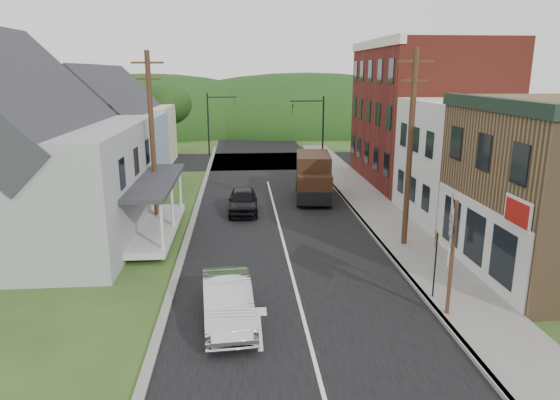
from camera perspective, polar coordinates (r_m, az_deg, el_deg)
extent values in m
plane|color=#2D4719|center=(19.92, 1.53, -9.13)|extent=(120.00, 120.00, 0.00)
cube|color=black|center=(29.32, -0.54, -1.30)|extent=(9.00, 90.00, 0.02)
cube|color=black|center=(45.89, -2.06, 4.48)|extent=(60.00, 9.00, 0.02)
cube|color=slate|center=(28.43, 11.70, -1.96)|extent=(2.80, 55.00, 0.15)
cube|color=slate|center=(28.09, 9.05, -2.04)|extent=(0.20, 55.00, 0.15)
cube|color=slate|center=(27.45, -9.98, -2.50)|extent=(0.30, 55.00, 0.12)
cube|color=silver|center=(29.27, 22.53, 4.09)|extent=(8.00, 7.00, 6.50)
cube|color=maroon|center=(37.69, 16.28, 9.40)|extent=(8.00, 12.00, 10.00)
cube|color=#9DA0A2|center=(26.66, -26.57, 1.63)|extent=(10.00, 12.00, 5.50)
cube|color=#8298B1|center=(36.69, -18.85, 5.13)|extent=(7.00, 8.00, 5.00)
cube|color=#BDB893|center=(45.49, -16.77, 6.97)|extent=(7.00, 8.00, 5.00)
cylinder|color=#472D19|center=(23.20, 14.61, 5.40)|extent=(0.26, 0.26, 9.00)
cube|color=#472D19|center=(22.94, 15.25, 15.05)|extent=(1.60, 0.10, 0.10)
cube|color=#472D19|center=(22.94, 15.11, 13.06)|extent=(1.20, 0.10, 0.10)
cylinder|color=#472D19|center=(26.76, -14.37, 6.57)|extent=(0.26, 0.26, 9.00)
cube|color=#472D19|center=(26.53, -14.91, 14.93)|extent=(1.60, 0.10, 0.10)
cube|color=#472D19|center=(26.53, -14.80, 13.21)|extent=(1.20, 0.10, 0.10)
cylinder|color=black|center=(42.52, 4.93, 7.72)|extent=(0.14, 0.14, 6.00)
cylinder|color=black|center=(42.08, 3.09, 11.24)|extent=(2.80, 0.10, 0.10)
imported|color=olive|center=(41.99, 1.43, 10.29)|extent=(0.16, 0.20, 1.00)
cylinder|color=black|center=(48.99, -8.20, 8.52)|extent=(0.14, 0.14, 6.00)
cylinder|color=black|center=(48.73, -6.63, 11.61)|extent=(2.80, 0.10, 0.10)
imported|color=olive|center=(48.74, -5.17, 10.82)|extent=(0.16, 0.20, 1.00)
cylinder|color=#382616|center=(42.14, -28.49, 5.11)|extent=(0.36, 0.36, 4.76)
ellipsoid|color=black|center=(41.81, -29.08, 9.93)|extent=(5.80, 5.80, 4.93)
cylinder|color=#382616|center=(50.99, -12.58, 7.38)|extent=(0.36, 0.36, 3.92)
ellipsoid|color=black|center=(50.72, -12.77, 10.67)|extent=(4.80, 4.80, 4.08)
ellipsoid|color=black|center=(73.60, -3.06, 8.26)|extent=(90.00, 30.00, 16.00)
imported|color=silver|center=(16.62, -5.99, -11.47)|extent=(1.92, 4.56, 1.46)
imported|color=black|center=(28.94, -4.25, -0.11)|extent=(1.72, 4.14, 1.40)
cube|color=black|center=(32.25, 3.78, 3.01)|extent=(2.45, 4.15, 2.61)
cube|color=black|center=(30.06, 3.97, 1.28)|extent=(2.20, 1.64, 1.71)
cube|color=black|center=(30.08, 3.98, 2.70)|extent=(1.99, 1.26, 0.05)
cube|color=black|center=(29.42, 4.03, 0.08)|extent=(1.99, 0.33, 0.81)
cylinder|color=black|center=(30.28, 2.15, 0.00)|extent=(0.33, 0.83, 0.81)
cylinder|color=black|center=(30.38, 5.72, -0.01)|extent=(0.33, 0.83, 0.81)
cylinder|color=black|center=(33.78, 2.04, 1.53)|extent=(0.33, 0.83, 0.81)
cylinder|color=black|center=(33.87, 5.24, 1.51)|extent=(0.33, 0.83, 0.81)
cube|color=#472D19|center=(17.23, 19.03, -6.32)|extent=(0.16, 0.16, 3.89)
cube|color=black|center=(16.85, 19.15, -2.41)|extent=(0.86, 2.08, 0.09)
cube|color=silver|center=(15.96, 19.21, -1.46)|extent=(0.25, 0.58, 0.24)
cube|color=silver|center=(16.10, 19.06, -3.17)|extent=(0.27, 0.63, 0.61)
cube|color=silver|center=(16.25, 18.92, -4.85)|extent=(0.25, 0.58, 0.31)
cube|color=silver|center=(16.72, 19.14, -0.76)|extent=(0.25, 0.58, 0.24)
cube|color=silver|center=(16.85, 19.00, -2.40)|extent=(0.27, 0.63, 0.61)
cube|color=silver|center=(16.99, 18.86, -4.01)|extent=(0.25, 0.58, 0.31)
cube|color=silver|center=(17.47, 19.07, -0.11)|extent=(0.25, 0.58, 0.24)
cube|color=silver|center=(17.60, 18.94, -1.69)|extent=(0.27, 0.63, 0.61)
cube|color=silver|center=(17.73, 18.81, -3.24)|extent=(0.25, 0.58, 0.31)
cube|color=silver|center=(17.19, 18.69, -5.95)|extent=(0.21, 0.47, 0.61)
cylinder|color=black|center=(18.58, 17.31, -7.13)|extent=(0.08, 0.08, 2.39)
cube|color=black|center=(18.22, 17.35, -4.22)|extent=(0.30, 0.65, 0.71)
cube|color=#E7A20C|center=(18.23, 17.39, -4.22)|extent=(0.28, 0.59, 0.63)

